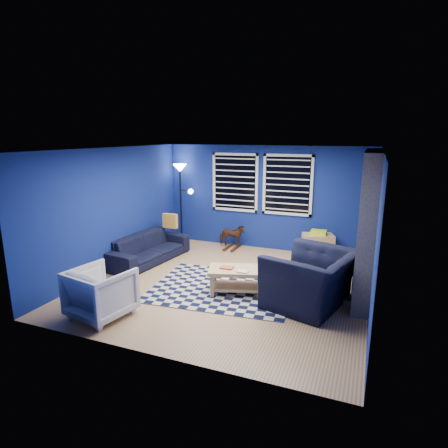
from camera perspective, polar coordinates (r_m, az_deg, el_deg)
name	(u,v)px	position (r m, az deg, el deg)	size (l,w,h in m)	color
floor	(227,284)	(7.13, 0.44, -9.18)	(5.00, 5.00, 0.00)	tan
ceiling	(227,149)	(6.58, 0.48, 11.32)	(5.00, 5.00, 0.00)	white
wall_back	(265,198)	(9.08, 6.21, 3.93)	(5.00, 5.00, 0.00)	navy
wall_left	(113,210)	(7.98, -16.53, 2.11)	(5.00, 5.00, 0.00)	navy
wall_right	(376,233)	(6.31, 22.12, -1.28)	(5.00, 5.00, 0.00)	navy
fireplace	(367,228)	(6.81, 20.91, -0.60)	(0.65, 2.00, 2.50)	gray
window_left	(235,182)	(9.22, 1.68, 6.35)	(1.17, 0.06, 1.42)	black
window_right	(287,185)	(8.86, 9.64, 5.87)	(1.17, 0.06, 1.42)	black
tv	(374,202)	(8.24, 21.88, 3.11)	(0.07, 1.00, 0.58)	black
rug	(223,288)	(6.96, -0.20, -9.70)	(2.50, 2.00, 0.02)	black
sofa	(148,248)	(8.45, -11.47, -3.61)	(0.81, 2.07, 0.60)	black
armchair_big	(311,279)	(6.33, 13.06, -8.17)	(1.22, 1.39, 0.90)	black
armchair_bent	(101,293)	(6.13, -18.22, -9.89)	(0.83, 0.86, 0.78)	gray
rocking_horse	(232,235)	(9.17, 1.22, -1.74)	(0.64, 0.29, 0.54)	#492E17
coffee_table	(236,275)	(6.64, 1.88, -7.84)	(1.09, 0.82, 0.48)	tan
cabinet	(318,246)	(8.78, 14.09, -3.21)	(0.78, 0.65, 0.64)	tan
floor_lamp	(181,179)	(9.58, -6.59, 6.87)	(0.55, 0.34, 2.02)	black
throw_pillow	(170,221)	(8.86, -8.21, 0.48)	(0.35, 0.11, 0.34)	gold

